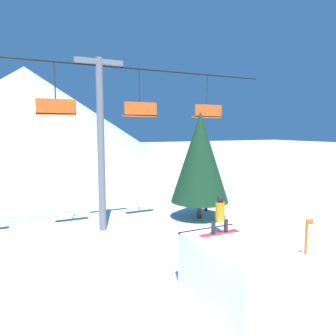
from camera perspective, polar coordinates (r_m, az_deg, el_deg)
ground_plane at (r=10.20m, az=8.42°, el=-24.15°), size 220.00×220.00×0.00m
mountain_ridge at (r=86.65m, az=-23.50°, el=9.40°), size 60.27×60.27×19.84m
snow_ramp at (r=10.76m, az=11.87°, el=-17.15°), size 2.23×3.46×1.78m
snowboarder at (r=11.03m, az=9.04°, el=-8.00°), size 1.46×0.30×1.31m
chairlift at (r=16.85m, az=-11.65°, el=7.52°), size 19.84×0.44×8.71m
pine_tree_near at (r=18.98m, az=5.59°, el=1.86°), size 3.35×3.35×6.19m
trail_marker at (r=14.55m, az=22.96°, el=-11.15°), size 0.41×0.10×1.64m
distant_skier at (r=21.16m, az=6.69°, el=-5.67°), size 0.24×0.24×1.23m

